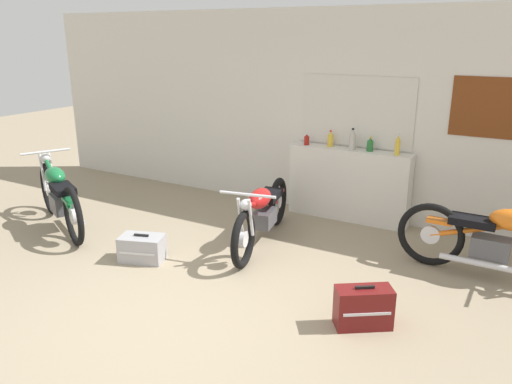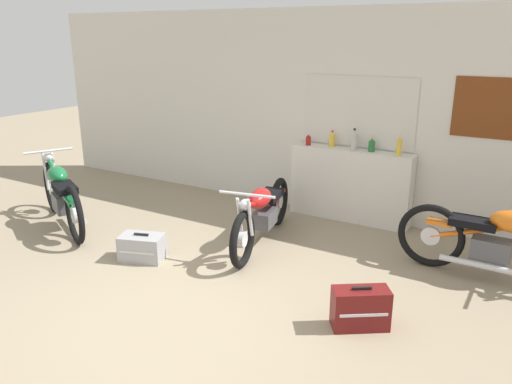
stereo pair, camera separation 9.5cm
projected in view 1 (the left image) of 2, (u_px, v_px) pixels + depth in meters
name	position (u px, v px, depth m)	size (l,w,h in m)	color
ground_plane	(171.00, 321.00, 4.46)	(24.00, 24.00, 0.00)	gray
wall_back	(325.00, 114.00, 6.88)	(10.00, 0.07, 2.80)	silver
sill_counter	(348.00, 184.00, 6.80)	(1.66, 0.28, 0.98)	silver
bottle_leftmost	(307.00, 140.00, 6.89)	(0.07, 0.07, 0.16)	maroon
bottle_left_center	(330.00, 139.00, 6.78)	(0.08, 0.08, 0.22)	gold
bottle_center	(352.00, 140.00, 6.59)	(0.08, 0.08, 0.29)	#B7B2A8
bottle_right_center	(370.00, 145.00, 6.51)	(0.08, 0.08, 0.19)	#23662D
bottle_rightmost	(398.00, 146.00, 6.29)	(0.06, 0.06, 0.27)	gold
motorcycle_red	(262.00, 212.00, 6.01)	(0.70, 1.98, 0.81)	black
motorcycle_green	(59.00, 195.00, 6.49)	(1.89, 1.04, 0.94)	black
motorcycle_orange	(499.00, 240.00, 5.10)	(2.06, 0.64, 0.91)	black
hard_case_darkred	(363.00, 307.00, 4.33)	(0.53, 0.46, 0.39)	maroon
hard_case_silver	(142.00, 248.00, 5.62)	(0.56, 0.44, 0.32)	#9E9EA3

